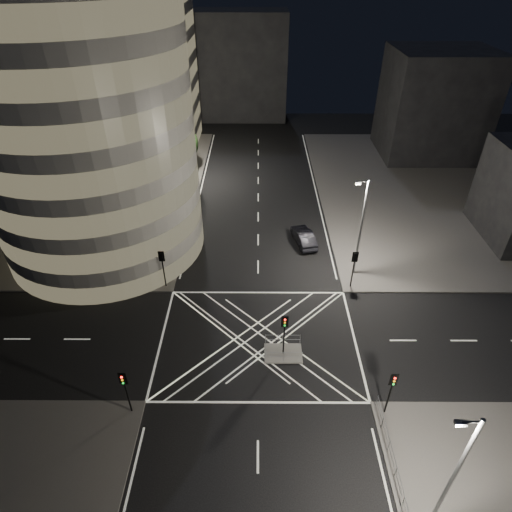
{
  "coord_description": "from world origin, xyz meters",
  "views": [
    {
      "loc": [
        -0.05,
        -24.63,
        26.28
      ],
      "look_at": [
        -0.21,
        7.73,
        3.0
      ],
      "focal_mm": 30.0,
      "sensor_mm": 36.0,
      "label": 1
    }
  ],
  "objects_px": {
    "central_island": "(283,353)",
    "traffic_signal_island": "(284,328)",
    "traffic_signal_nl": "(125,385)",
    "traffic_signal_nr": "(392,386)",
    "traffic_signal_fl": "(162,262)",
    "traffic_signal_fr": "(354,263)",
    "street_lamp_right_far": "(361,226)",
    "street_lamp_left_near": "(162,209)",
    "street_lamp_left_far": "(187,142)",
    "sedan": "(304,237)",
    "street_lamp_right_near": "(453,476)"
  },
  "relations": [
    {
      "from": "street_lamp_right_far",
      "to": "traffic_signal_fr",
      "type": "bearing_deg",
      "value": -106.11
    },
    {
      "from": "traffic_signal_fr",
      "to": "traffic_signal_island",
      "type": "bearing_deg",
      "value": -129.33
    },
    {
      "from": "central_island",
      "to": "street_lamp_right_near",
      "type": "relative_size",
      "value": 0.3
    },
    {
      "from": "traffic_signal_nl",
      "to": "street_lamp_right_far",
      "type": "relative_size",
      "value": 0.4
    },
    {
      "from": "traffic_signal_island",
      "to": "sedan",
      "type": "height_order",
      "value": "traffic_signal_island"
    },
    {
      "from": "traffic_signal_nr",
      "to": "traffic_signal_island",
      "type": "bearing_deg",
      "value": 142.07
    },
    {
      "from": "traffic_signal_nr",
      "to": "traffic_signal_island",
      "type": "distance_m",
      "value": 8.62
    },
    {
      "from": "street_lamp_right_near",
      "to": "central_island",
      "type": "bearing_deg",
      "value": 120.75
    },
    {
      "from": "street_lamp_left_near",
      "to": "traffic_signal_island",
      "type": "bearing_deg",
      "value": -49.73
    },
    {
      "from": "street_lamp_left_far",
      "to": "traffic_signal_nr",
      "type": "bearing_deg",
      "value": -63.64
    },
    {
      "from": "traffic_signal_nr",
      "to": "street_lamp_right_near",
      "type": "bearing_deg",
      "value": -84.96
    },
    {
      "from": "central_island",
      "to": "traffic_signal_nr",
      "type": "xyz_separation_m",
      "value": [
        6.8,
        -5.3,
        2.84
      ]
    },
    {
      "from": "traffic_signal_nl",
      "to": "street_lamp_left_near",
      "type": "height_order",
      "value": "street_lamp_left_near"
    },
    {
      "from": "street_lamp_left_far",
      "to": "traffic_signal_island",
      "type": "bearing_deg",
      "value": -70.05
    },
    {
      "from": "traffic_signal_fl",
      "to": "sedan",
      "type": "xyz_separation_m",
      "value": [
        13.76,
        7.59,
        -2.11
      ]
    },
    {
      "from": "traffic_signal_nr",
      "to": "street_lamp_right_near",
      "type": "distance_m",
      "value": 7.69
    },
    {
      "from": "street_lamp_left_far",
      "to": "sedan",
      "type": "height_order",
      "value": "street_lamp_left_far"
    },
    {
      "from": "street_lamp_left_near",
      "to": "street_lamp_right_near",
      "type": "height_order",
      "value": "same"
    },
    {
      "from": "street_lamp_left_near",
      "to": "street_lamp_left_far",
      "type": "relative_size",
      "value": 1.0
    },
    {
      "from": "traffic_signal_island",
      "to": "street_lamp_right_far",
      "type": "relative_size",
      "value": 0.4
    },
    {
      "from": "traffic_signal_nr",
      "to": "street_lamp_right_far",
      "type": "bearing_deg",
      "value": 87.7
    },
    {
      "from": "traffic_signal_nl",
      "to": "traffic_signal_nr",
      "type": "distance_m",
      "value": 17.6
    },
    {
      "from": "traffic_signal_nr",
      "to": "sedan",
      "type": "distance_m",
      "value": 21.64
    },
    {
      "from": "street_lamp_left_near",
      "to": "street_lamp_right_far",
      "type": "bearing_deg",
      "value": -9.03
    },
    {
      "from": "traffic_signal_fl",
      "to": "street_lamp_left_far",
      "type": "distance_m",
      "value": 23.36
    },
    {
      "from": "traffic_signal_fl",
      "to": "sedan",
      "type": "height_order",
      "value": "traffic_signal_fl"
    },
    {
      "from": "traffic_signal_nl",
      "to": "street_lamp_left_far",
      "type": "distance_m",
      "value": 36.9
    },
    {
      "from": "sedan",
      "to": "traffic_signal_fr",
      "type": "bearing_deg",
      "value": 104.14
    },
    {
      "from": "traffic_signal_fr",
      "to": "traffic_signal_nr",
      "type": "distance_m",
      "value": 13.6
    },
    {
      "from": "street_lamp_left_near",
      "to": "traffic_signal_fr",
      "type": "bearing_deg",
      "value": -15.92
    },
    {
      "from": "street_lamp_right_near",
      "to": "street_lamp_left_far",
      "type": "bearing_deg",
      "value": 113.21
    },
    {
      "from": "street_lamp_left_far",
      "to": "street_lamp_right_near",
      "type": "bearing_deg",
      "value": -66.79
    },
    {
      "from": "traffic_signal_fr",
      "to": "traffic_signal_nr",
      "type": "bearing_deg",
      "value": -90.0
    },
    {
      "from": "street_lamp_right_far",
      "to": "street_lamp_left_near",
      "type": "bearing_deg",
      "value": 170.97
    },
    {
      "from": "traffic_signal_fr",
      "to": "traffic_signal_island",
      "type": "distance_m",
      "value": 10.73
    },
    {
      "from": "street_lamp_left_far",
      "to": "sedan",
      "type": "xyz_separation_m",
      "value": [
        14.39,
        -15.61,
        -4.74
      ]
    },
    {
      "from": "traffic_signal_nr",
      "to": "street_lamp_left_near",
      "type": "bearing_deg",
      "value": 134.13
    },
    {
      "from": "street_lamp_right_near",
      "to": "sedan",
      "type": "xyz_separation_m",
      "value": [
        -4.48,
        28.39,
        -4.74
      ]
    },
    {
      "from": "traffic_signal_fl",
      "to": "traffic_signal_fr",
      "type": "relative_size",
      "value": 1.0
    },
    {
      "from": "central_island",
      "to": "traffic_signal_island",
      "type": "relative_size",
      "value": 0.75
    },
    {
      "from": "traffic_signal_fl",
      "to": "traffic_signal_island",
      "type": "distance_m",
      "value": 13.62
    },
    {
      "from": "traffic_signal_island",
      "to": "street_lamp_right_far",
      "type": "xyz_separation_m",
      "value": [
        7.44,
        10.5,
        2.63
      ]
    },
    {
      "from": "street_lamp_left_far",
      "to": "street_lamp_right_far",
      "type": "bearing_deg",
      "value": -48.06
    },
    {
      "from": "street_lamp_left_near",
      "to": "street_lamp_right_near",
      "type": "distance_m",
      "value": 32.13
    },
    {
      "from": "street_lamp_left_far",
      "to": "sedan",
      "type": "relative_size",
      "value": 2.06
    },
    {
      "from": "traffic_signal_fr",
      "to": "street_lamp_right_far",
      "type": "height_order",
      "value": "street_lamp_right_far"
    },
    {
      "from": "traffic_signal_fl",
      "to": "street_lamp_right_far",
      "type": "bearing_deg",
      "value": 6.88
    },
    {
      "from": "traffic_signal_fr",
      "to": "traffic_signal_nr",
      "type": "height_order",
      "value": "same"
    },
    {
      "from": "sedan",
      "to": "traffic_signal_island",
      "type": "bearing_deg",
      "value": 66.73
    },
    {
      "from": "street_lamp_left_far",
      "to": "traffic_signal_fr",
      "type": "bearing_deg",
      "value": -51.83
    }
  ]
}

